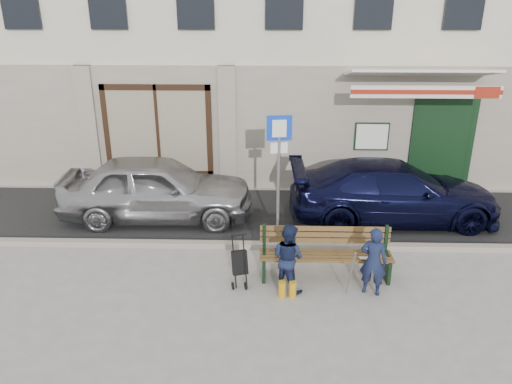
{
  "coord_description": "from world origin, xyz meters",
  "views": [
    {
      "loc": [
        -0.33,
        -7.58,
        4.9
      ],
      "look_at": [
        -0.58,
        1.6,
        1.2
      ],
      "focal_mm": 35.0,
      "sensor_mm": 36.0,
      "label": 1
    }
  ],
  "objects_px": {
    "parking_sign": "(279,159)",
    "man": "(373,261)",
    "car_silver": "(157,188)",
    "stroller": "(240,264)",
    "bench": "(323,255)",
    "car_navy": "(394,192)",
    "woman": "(288,257)"
  },
  "relations": [
    {
      "from": "car_silver",
      "to": "man",
      "type": "distance_m",
      "value": 5.29
    },
    {
      "from": "car_navy",
      "to": "woman",
      "type": "bearing_deg",
      "value": 138.41
    },
    {
      "from": "car_navy",
      "to": "bench",
      "type": "relative_size",
      "value": 1.96
    },
    {
      "from": "car_silver",
      "to": "man",
      "type": "height_order",
      "value": "car_silver"
    },
    {
      "from": "car_navy",
      "to": "bench",
      "type": "distance_m",
      "value": 3.17
    },
    {
      "from": "woman",
      "to": "stroller",
      "type": "distance_m",
      "value": 0.89
    },
    {
      "from": "car_silver",
      "to": "stroller",
      "type": "xyz_separation_m",
      "value": [
        2.05,
        -2.78,
        -0.33
      ]
    },
    {
      "from": "car_navy",
      "to": "woman",
      "type": "xyz_separation_m",
      "value": [
        -2.49,
        -2.98,
        -0.06
      ]
    },
    {
      "from": "stroller",
      "to": "parking_sign",
      "type": "bearing_deg",
      "value": 51.33
    },
    {
      "from": "car_navy",
      "to": "stroller",
      "type": "bearing_deg",
      "value": 128.71
    },
    {
      "from": "car_navy",
      "to": "car_silver",
      "type": "bearing_deg",
      "value": 88.93
    },
    {
      "from": "woman",
      "to": "stroller",
      "type": "bearing_deg",
      "value": 29.67
    },
    {
      "from": "man",
      "to": "stroller",
      "type": "relative_size",
      "value": 1.35
    },
    {
      "from": "car_silver",
      "to": "parking_sign",
      "type": "bearing_deg",
      "value": -112.61
    },
    {
      "from": "car_silver",
      "to": "woman",
      "type": "height_order",
      "value": "car_silver"
    },
    {
      "from": "car_navy",
      "to": "woman",
      "type": "height_order",
      "value": "car_navy"
    },
    {
      "from": "car_silver",
      "to": "man",
      "type": "bearing_deg",
      "value": -125.98
    },
    {
      "from": "woman",
      "to": "stroller",
      "type": "xyz_separation_m",
      "value": [
        -0.85,
        0.14,
        -0.22
      ]
    },
    {
      "from": "bench",
      "to": "stroller",
      "type": "xyz_separation_m",
      "value": [
        -1.5,
        -0.28,
        -0.05
      ]
    },
    {
      "from": "stroller",
      "to": "man",
      "type": "bearing_deg",
      "value": -22.17
    },
    {
      "from": "parking_sign",
      "to": "stroller",
      "type": "height_order",
      "value": "parking_sign"
    },
    {
      "from": "car_silver",
      "to": "bench",
      "type": "xyz_separation_m",
      "value": [
        3.55,
        -2.51,
        -0.28
      ]
    },
    {
      "from": "bench",
      "to": "woman",
      "type": "xyz_separation_m",
      "value": [
        -0.65,
        -0.41,
        0.17
      ]
    },
    {
      "from": "car_silver",
      "to": "parking_sign",
      "type": "xyz_separation_m",
      "value": [
        2.75,
        -1.07,
        1.07
      ]
    },
    {
      "from": "car_navy",
      "to": "stroller",
      "type": "height_order",
      "value": "car_navy"
    },
    {
      "from": "car_silver",
      "to": "bench",
      "type": "bearing_deg",
      "value": -126.48
    },
    {
      "from": "car_navy",
      "to": "man",
      "type": "distance_m",
      "value": 3.25
    },
    {
      "from": "man",
      "to": "woman",
      "type": "bearing_deg",
      "value": 14.22
    },
    {
      "from": "car_silver",
      "to": "stroller",
      "type": "bearing_deg",
      "value": -144.92
    },
    {
      "from": "bench",
      "to": "stroller",
      "type": "height_order",
      "value": "bench"
    },
    {
      "from": "parking_sign",
      "to": "man",
      "type": "relative_size",
      "value": 2.14
    },
    {
      "from": "bench",
      "to": "man",
      "type": "bearing_deg",
      "value": -32.42
    }
  ]
}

